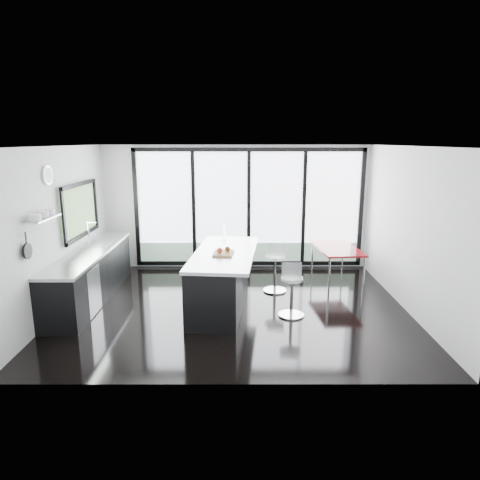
{
  "coord_description": "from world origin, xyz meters",
  "views": [
    {
      "loc": [
        0.09,
        -7.16,
        2.89
      ],
      "look_at": [
        0.1,
        0.3,
        1.15
      ],
      "focal_mm": 32.0,
      "sensor_mm": 36.0,
      "label": 1
    }
  ],
  "objects_px": {
    "bar_stool_near": "(292,297)",
    "red_table": "(336,265)",
    "island": "(220,278)",
    "bar_stool_far": "(275,274)"
  },
  "relations": [
    {
      "from": "bar_stool_near",
      "to": "red_table",
      "type": "height_order",
      "value": "red_table"
    },
    {
      "from": "red_table",
      "to": "island",
      "type": "bearing_deg",
      "value": -150.74
    },
    {
      "from": "bar_stool_near",
      "to": "red_table",
      "type": "distance_m",
      "value": 2.13
    },
    {
      "from": "bar_stool_near",
      "to": "red_table",
      "type": "relative_size",
      "value": 0.49
    },
    {
      "from": "island",
      "to": "red_table",
      "type": "xyz_separation_m",
      "value": [
        2.36,
        1.32,
        -0.14
      ]
    },
    {
      "from": "island",
      "to": "red_table",
      "type": "bearing_deg",
      "value": 29.26
    },
    {
      "from": "bar_stool_near",
      "to": "bar_stool_far",
      "type": "relative_size",
      "value": 0.95
    },
    {
      "from": "red_table",
      "to": "bar_stool_far",
      "type": "bearing_deg",
      "value": -156.32
    },
    {
      "from": "bar_stool_near",
      "to": "red_table",
      "type": "xyz_separation_m",
      "value": [
        1.14,
        1.79,
        0.03
      ]
    },
    {
      "from": "bar_stool_near",
      "to": "bar_stool_far",
      "type": "bearing_deg",
      "value": 101.21
    }
  ]
}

